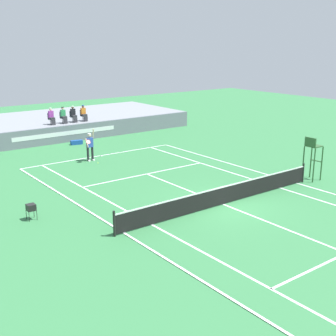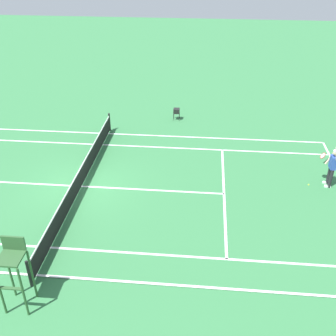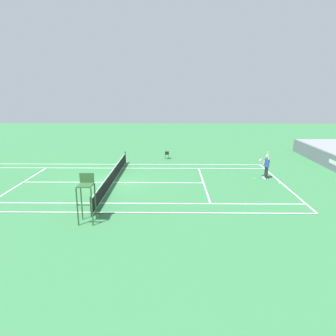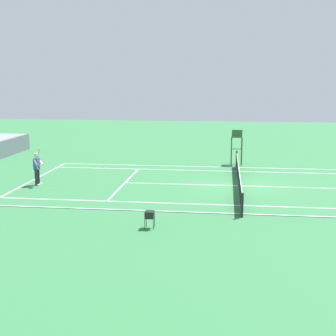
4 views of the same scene
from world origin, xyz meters
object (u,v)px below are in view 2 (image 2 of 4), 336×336
umpire_chair (14,266)px  ball_hopper (177,111)px  tennis_ball (309,185)px  tennis_player (332,167)px

umpire_chair → ball_hopper: bearing=165.8°
tennis_ball → ball_hopper: 9.47m
umpire_chair → ball_hopper: (-14.54, 3.69, -0.98)m
tennis_player → umpire_chair: size_ratio=0.85×
tennis_player → tennis_ball: bearing=-84.6°
tennis_ball → tennis_player: bearing=95.4°
umpire_chair → tennis_player: bearing=125.1°
tennis_player → ball_hopper: size_ratio=2.98×
tennis_player → ball_hopper: tennis_player is taller
tennis_player → umpire_chair: (7.81, -11.10, 0.56)m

